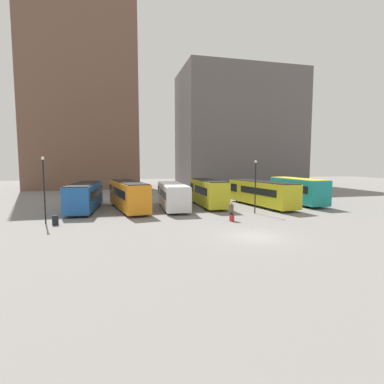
# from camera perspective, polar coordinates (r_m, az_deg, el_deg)

# --- Properties ---
(ground_plane) EXTENTS (160.00, 160.00, 0.00)m
(ground_plane) POSITION_cam_1_polar(r_m,az_deg,el_deg) (22.64, 11.66, -8.26)
(ground_plane) COLOR slate
(building_block_left) EXTENTS (22.41, 10.33, 43.16)m
(building_block_left) POSITION_cam_1_polar(r_m,az_deg,el_deg) (69.77, -20.24, 18.70)
(building_block_left) COLOR brown
(building_block_left) RESTS_ON ground_plane
(building_block_right) EXTENTS (27.51, 17.30, 26.40)m
(building_block_right) POSITION_cam_1_polar(r_m,az_deg,el_deg) (73.70, 8.83, 11.63)
(building_block_right) COLOR #5B5656
(building_block_right) RESTS_ON ground_plane
(bus_0) EXTENTS (3.40, 10.66, 3.07)m
(bus_0) POSITION_cam_1_polar(r_m,az_deg,el_deg) (35.96, -19.69, -0.65)
(bus_0) COLOR #1E56A3
(bus_0) RESTS_ON ground_plane
(bus_1) EXTENTS (4.30, 11.84, 3.26)m
(bus_1) POSITION_cam_1_polar(r_m,az_deg,el_deg) (35.13, -12.14, -0.41)
(bus_1) COLOR orange
(bus_1) RESTS_ON ground_plane
(bus_2) EXTENTS (2.98, 10.06, 2.94)m
(bus_2) POSITION_cam_1_polar(r_m,az_deg,el_deg) (35.15, -3.71, -0.58)
(bus_2) COLOR silver
(bus_2) RESTS_ON ground_plane
(bus_3) EXTENTS (2.62, 9.26, 3.29)m
(bus_3) POSITION_cam_1_polar(r_m,az_deg,el_deg) (36.96, 3.08, 0.00)
(bus_3) COLOR gold
(bus_3) RESTS_ON ground_plane
(bus_4) EXTENTS (4.05, 11.90, 3.11)m
(bus_4) POSITION_cam_1_polar(r_m,az_deg,el_deg) (38.08, 12.93, -0.09)
(bus_4) COLOR gold
(bus_4) RESTS_ON ground_plane
(bus_5) EXTENTS (2.67, 9.93, 3.36)m
(bus_5) POSITION_cam_1_polar(r_m,az_deg,el_deg) (41.41, 19.40, 0.35)
(bus_5) COLOR #19847F
(bus_5) RESTS_ON ground_plane
(traveler) EXTENTS (0.56, 0.56, 1.76)m
(traveler) POSITION_cam_1_polar(r_m,az_deg,el_deg) (28.12, 7.47, -3.31)
(traveler) COLOR #382D4C
(traveler) RESTS_ON ground_plane
(suitcase) EXTENTS (0.33, 0.47, 0.81)m
(suitcase) POSITION_cam_1_polar(r_m,az_deg,el_deg) (27.74, 7.62, -5.02)
(suitcase) COLOR #B7232D
(suitcase) RESTS_ON ground_plane
(lamp_post_0) EXTENTS (0.28, 0.28, 5.62)m
(lamp_post_0) POSITION_cam_1_polar(r_m,az_deg,el_deg) (32.31, 11.99, 1.82)
(lamp_post_0) COLOR black
(lamp_post_0) RESTS_ON ground_plane
(lamp_post_1) EXTENTS (0.28, 0.28, 5.89)m
(lamp_post_1) POSITION_cam_1_polar(r_m,az_deg,el_deg) (29.10, -26.36, 1.23)
(lamp_post_1) COLOR black
(lamp_post_1) RESTS_ON ground_plane
(trash_bin) EXTENTS (0.52, 0.52, 0.85)m
(trash_bin) POSITION_cam_1_polar(r_m,az_deg,el_deg) (28.54, -24.60, -4.90)
(trash_bin) COLOR black
(trash_bin) RESTS_ON ground_plane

